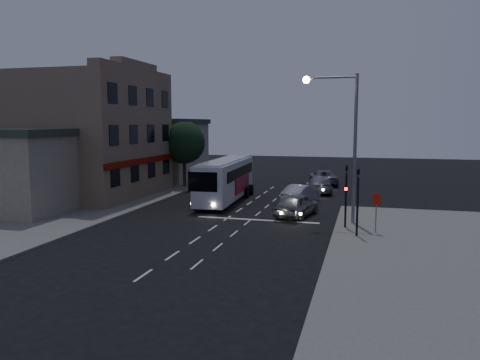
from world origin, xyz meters
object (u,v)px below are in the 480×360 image
(car_suv, at_px, (296,205))
(tour_bus, at_px, (226,179))
(car_sedan_b, at_px, (319,185))
(regulatory_sign, at_px, (376,207))
(streetlight, at_px, (344,131))
(street_tree, at_px, (184,141))
(traffic_signal_main, at_px, (346,188))
(car_sedan_c, at_px, (323,177))
(traffic_signal_side, at_px, (358,194))
(car_sedan_a, at_px, (301,194))

(car_suv, bearing_deg, tour_bus, -23.32)
(tour_bus, relative_size, car_sedan_b, 2.24)
(regulatory_sign, relative_size, streetlight, 0.24)
(car_suv, distance_m, car_sedan_b, 11.15)
(regulatory_sign, bearing_deg, street_tree, 138.92)
(traffic_signal_main, bearing_deg, car_suv, 137.66)
(street_tree, bearing_deg, traffic_signal_main, -42.03)
(car_sedan_c, relative_size, regulatory_sign, 2.42)
(car_suv, height_order, car_sedan_c, car_suv)
(car_sedan_c, xyz_separation_m, traffic_signal_side, (3.74, -21.90, 1.68))
(car_sedan_b, height_order, regulatory_sign, regulatory_sign)
(car_suv, xyz_separation_m, traffic_signal_main, (3.32, -3.02, 1.63))
(tour_bus, distance_m, car_suv, 7.87)
(tour_bus, bearing_deg, traffic_signal_side, -45.69)
(streetlight, bearing_deg, traffic_signal_main, -79.80)
(car_sedan_a, xyz_separation_m, traffic_signal_side, (4.44, -10.45, 1.70))
(car_sedan_c, bearing_deg, car_sedan_b, 79.83)
(traffic_signal_main, relative_size, street_tree, 0.66)
(car_sedan_c, bearing_deg, car_sedan_a, 75.19)
(car_suv, height_order, car_sedan_b, car_suv)
(car_sedan_b, xyz_separation_m, street_tree, (-12.88, 0.08, 3.79))
(traffic_signal_main, bearing_deg, car_sedan_a, 113.83)
(car_sedan_a, xyz_separation_m, streetlight, (3.49, -7.05, 5.01))
(regulatory_sign, xyz_separation_m, streetlight, (-1.96, 2.44, 4.14))
(regulatory_sign, distance_m, street_tree, 23.40)
(car_sedan_b, distance_m, regulatory_sign, 15.90)
(streetlight, xyz_separation_m, street_tree, (-15.55, 12.82, -1.23))
(car_suv, height_order, regulatory_sign, regulatory_sign)
(car_sedan_a, distance_m, car_sedan_b, 5.75)
(streetlight, bearing_deg, car_sedan_c, 98.57)
(car_sedan_c, distance_m, regulatory_sign, 21.49)
(tour_bus, bearing_deg, street_tree, 130.01)
(car_suv, distance_m, car_sedan_a, 5.47)
(traffic_signal_main, xyz_separation_m, street_tree, (-15.81, 14.25, 2.08))
(regulatory_sign, distance_m, streetlight, 5.18)
(car_sedan_c, bearing_deg, street_tree, 12.66)
(traffic_signal_side, distance_m, regulatory_sign, 1.61)
(car_sedan_a, bearing_deg, tour_bus, 24.53)
(car_sedan_c, relative_size, traffic_signal_main, 1.30)
(car_sedan_a, bearing_deg, traffic_signal_side, 129.13)
(car_sedan_b, relative_size, street_tree, 0.79)
(car_sedan_b, height_order, traffic_signal_side, traffic_signal_side)
(car_suv, distance_m, traffic_signal_side, 6.62)
(traffic_signal_side, relative_size, regulatory_sign, 1.86)
(tour_bus, xyz_separation_m, street_tree, (-6.17, 6.64, 2.69))
(tour_bus, distance_m, traffic_signal_side, 14.11)
(car_sedan_b, bearing_deg, streetlight, 89.51)
(car_sedan_a, relative_size, traffic_signal_main, 1.07)
(streetlight, relative_size, street_tree, 1.45)
(traffic_signal_main, relative_size, regulatory_sign, 1.86)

